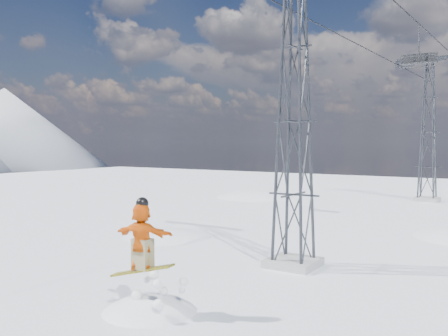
# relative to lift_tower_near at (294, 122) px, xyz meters

# --- Properties ---
(ground) EXTENTS (120.00, 120.00, 0.00)m
(ground) POSITION_rel_lift_tower_near_xyz_m (-0.80, -8.00, -5.47)
(ground) COLOR white
(ground) RESTS_ON ground
(lift_tower_near) EXTENTS (5.20, 1.80, 11.43)m
(lift_tower_near) POSITION_rel_lift_tower_near_xyz_m (0.00, 0.00, 0.00)
(lift_tower_near) COLOR #999999
(lift_tower_near) RESTS_ON ground
(lift_tower_far) EXTENTS (5.20, 1.80, 11.43)m
(lift_tower_far) POSITION_rel_lift_tower_near_xyz_m (0.00, 25.00, 0.00)
(lift_tower_far) COLOR #999999
(lift_tower_far) RESTS_ON ground
(haul_cables) EXTENTS (4.46, 51.00, 0.06)m
(haul_cables) POSITION_rel_lift_tower_near_xyz_m (0.00, 11.50, 5.38)
(haul_cables) COLOR black
(haul_cables) RESTS_ON ground
(lift_chair_mid) EXTENTS (1.82, 0.52, 2.26)m
(lift_chair_mid) POSITION_rel_lift_tower_near_xyz_m (2.20, 10.52, 3.57)
(lift_chair_mid) COLOR black
(lift_chair_mid) RESTS_ON ground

